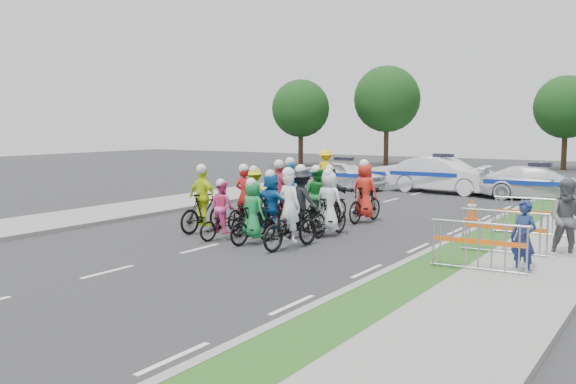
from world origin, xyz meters
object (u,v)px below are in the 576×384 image
Objects in this scene: barrier_1 at (504,234)px; tree_4 at (566,107)px; tree_0 at (301,109)px; spectator_0 at (523,238)px; rider_9 at (280,200)px; barrier_2 at (532,218)px; rider_0 at (290,222)px; rider_5 at (272,208)px; rider_10 at (255,200)px; rider_3 at (204,206)px; rider_1 at (253,218)px; rider_6 at (246,207)px; rider_11 at (330,198)px; police_car_1 at (443,175)px; rider_13 at (365,198)px; rider_2 at (223,216)px; rider_12 at (291,198)px; barrier_0 at (479,249)px; rider_4 at (302,209)px; tree_3 at (387,99)px; rider_7 at (329,210)px; marshal_hiviz at (326,170)px; police_car_2 at (539,183)px; cone_0 at (472,209)px; parked_bike at (288,181)px; spectator_1 at (568,219)px; rider_8 at (317,204)px.

tree_4 reaches higher than barrier_1.
spectator_0 is at bearing -51.14° from tree_0.
barrier_2 is at bearing -167.01° from rider_9.
rider_5 is (-1.45, 1.33, 0.11)m from rider_0.
rider_3 is at bearing 78.78° from rider_10.
rider_6 is at bearing -38.98° from rider_1.
tree_4 reaches higher than rider_11.
rider_5 is 0.38× the size of police_car_1.
rider_13 is (3.06, 1.68, 0.08)m from rider_10.
rider_12 reaches higher than rider_2.
rider_13 reaches higher than police_car_1.
barrier_0 is (5.09, -5.28, -0.22)m from rider_13.
rider_12 is 9.32m from spectator_0.
rider_13 is at bearing -84.04° from rider_4.
rider_6 is 0.31× the size of tree_4.
rider_4 is at bearing -70.59° from tree_3.
rider_1 is 0.87× the size of barrier_1.
rider_10 is at bearing 175.56° from police_car_1.
rider_12 reaches higher than rider_11.
tree_0 reaches higher than rider_3.
rider_7 is 30.90m from tree_3.
barrier_2 is at bearing -140.60° from rider_5.
rider_4 is 1.13× the size of rider_10.
rider_7 is (1.10, 2.11, 0.06)m from rider_1.
rider_1 is at bearing 176.25° from barrier_0.
police_car_1 is at bearing -108.19° from rider_12.
rider_2 is 7.07m from barrier_0.
rider_10 is at bearing -35.18° from rider_0.
rider_1 is 4.64m from rider_12.
marshal_hiviz is at bearing 113.99° from police_car_1.
police_car_2 is at bearing 121.44° from spectator_0.
rider_7 is 5.77m from cone_0.
rider_7 reaches higher than rider_11.
rider_11 is 1.17× the size of spectator_0.
tree_4 is at bearing -81.48° from rider_4.
barrier_1 is at bearing 135.23° from marshal_hiviz.
barrier_0 is 16.84m from parked_bike.
police_car_1 is at bearing -58.62° from tree_3.
barrier_0 is 0.32× the size of tree_4.
rider_1 is 0.37× the size of police_car_2.
rider_9 is at bearing 153.91° from barrier_0.
rider_3 is 0.40× the size of police_car_1.
cone_0 is at bearing 112.97° from barrier_1.
rider_6 is at bearing -61.46° from rider_2.
rider_13 is at bearing -138.08° from cone_0.
rider_0 is 1.03× the size of rider_9.
rider_9 reaches higher than police_car_1.
police_car_1 is 14.26m from spectator_1.
rider_8 reaches higher than parked_bike.
spectator_0 is (8.34, -1.79, 0.15)m from rider_6.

